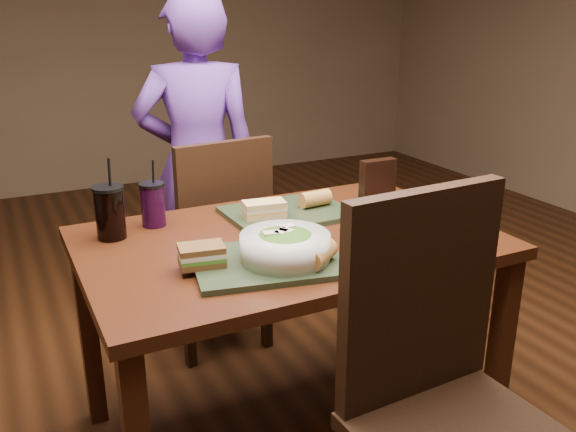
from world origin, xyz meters
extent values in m
plane|color=#381C0B|center=(0.00, 0.00, 0.00)|extent=(6.00, 6.00, 0.00)
cube|color=#3E1C0C|center=(0.60, -0.38, 0.35)|extent=(0.06, 0.06, 0.71)
cube|color=#3E1C0C|center=(-0.60, 0.38, 0.35)|extent=(0.06, 0.06, 0.71)
cube|color=#3E1C0C|center=(0.60, 0.38, 0.35)|extent=(0.06, 0.06, 0.71)
cube|color=#3E1C0C|center=(0.00, 0.00, 0.73)|extent=(1.30, 0.85, 0.04)
cube|color=black|center=(0.07, -0.58, 0.78)|extent=(0.46, 0.06, 0.54)
cube|color=black|center=(0.00, 0.74, 0.44)|extent=(0.45, 0.45, 0.04)
cube|color=black|center=(0.00, 0.55, 0.71)|extent=(0.42, 0.08, 0.49)
cube|color=black|center=(-0.18, 0.56, 0.21)|extent=(0.04, 0.04, 0.42)
cube|color=black|center=(0.17, 0.56, 0.21)|extent=(0.04, 0.04, 0.42)
cube|color=black|center=(-0.18, 0.91, 0.21)|extent=(0.04, 0.04, 0.42)
cube|color=black|center=(0.17, 0.91, 0.21)|extent=(0.04, 0.04, 0.42)
imported|color=#5C328A|center=(0.02, 0.95, 0.76)|extent=(0.63, 0.49, 1.53)
cube|color=#222E1A|center=(-0.15, -0.18, 0.76)|extent=(0.47, 0.40, 0.02)
cube|color=#222E1A|center=(0.09, 0.19, 0.76)|extent=(0.43, 0.33, 0.02)
cylinder|color=silver|center=(-0.11, -0.20, 0.81)|extent=(0.26, 0.26, 0.08)
ellipsoid|color=#427219|center=(-0.11, -0.20, 0.82)|extent=(0.21, 0.21, 0.06)
cube|color=beige|center=(-0.08, -0.16, 0.85)|extent=(0.04, 0.03, 0.01)
cube|color=beige|center=(-0.10, -0.19, 0.85)|extent=(0.05, 0.05, 0.01)
cube|color=beige|center=(-0.12, -0.19, 0.85)|extent=(0.05, 0.05, 0.01)
cube|color=beige|center=(-0.15, -0.19, 0.85)|extent=(0.05, 0.04, 0.01)
cube|color=white|center=(0.34, -0.15, 0.75)|extent=(0.19, 0.19, 0.00)
cylinder|color=silver|center=(0.34, -0.15, 0.78)|extent=(0.14, 0.14, 0.05)
cylinder|color=black|center=(0.34, -0.15, 0.80)|extent=(0.12, 0.12, 0.01)
cube|color=#B28947|center=(0.34, -0.16, 0.81)|extent=(0.02, 0.02, 0.01)
cube|color=#B28947|center=(0.34, -0.14, 0.81)|extent=(0.01, 0.01, 0.01)
cube|color=#B28947|center=(0.35, -0.13, 0.81)|extent=(0.02, 0.02, 0.01)
cube|color=#B28947|center=(0.35, -0.14, 0.81)|extent=(0.02, 0.02, 0.01)
cube|color=#B28947|center=(0.36, -0.15, 0.81)|extent=(0.02, 0.02, 0.01)
cube|color=#B28947|center=(0.35, -0.14, 0.81)|extent=(0.02, 0.02, 0.01)
cube|color=#593819|center=(-0.33, -0.13, 0.78)|extent=(0.14, 0.10, 0.02)
cube|color=#3F721E|center=(-0.33, -0.13, 0.79)|extent=(0.14, 0.10, 0.01)
cube|color=beige|center=(-0.33, -0.13, 0.80)|extent=(0.14, 0.10, 0.01)
cube|color=#593819|center=(-0.33, -0.13, 0.82)|extent=(0.14, 0.10, 0.02)
cube|color=tan|center=(-0.01, 0.16, 0.78)|extent=(0.15, 0.10, 0.02)
cube|color=orange|center=(-0.01, 0.16, 0.79)|extent=(0.15, 0.10, 0.01)
cube|color=beige|center=(-0.01, 0.16, 0.80)|extent=(0.15, 0.10, 0.01)
cube|color=tan|center=(-0.01, 0.16, 0.81)|extent=(0.15, 0.10, 0.02)
cylinder|color=#AD7533|center=(-0.04, -0.28, 0.80)|extent=(0.13, 0.12, 0.06)
cylinder|color=#AD7533|center=(0.20, 0.19, 0.80)|extent=(0.12, 0.07, 0.06)
cylinder|color=black|center=(-0.51, 0.24, 0.83)|extent=(0.09, 0.09, 0.16)
cylinder|color=black|center=(-0.51, 0.24, 0.92)|extent=(0.10, 0.10, 0.01)
cylinder|color=black|center=(-0.50, 0.24, 0.96)|extent=(0.01, 0.03, 0.10)
cylinder|color=black|center=(-0.36, 0.30, 0.82)|extent=(0.08, 0.08, 0.14)
cylinder|color=black|center=(-0.36, 0.30, 0.89)|extent=(0.08, 0.08, 0.01)
cylinder|color=black|center=(-0.35, 0.30, 0.94)|extent=(0.01, 0.02, 0.09)
cube|color=black|center=(0.43, 0.13, 0.84)|extent=(0.14, 0.04, 0.18)
camera|label=1|loc=(-0.82, -1.64, 1.45)|focal=38.00mm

